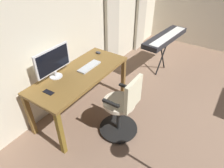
{
  "coord_description": "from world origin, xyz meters",
  "views": [
    {
      "loc": [
        2.63,
        -1.14,
        2.32
      ],
      "look_at": [
        0.89,
        -2.3,
        0.82
      ],
      "focal_mm": 32.49,
      "sensor_mm": 36.0,
      "label": 1
    }
  ],
  "objects_px": {
    "office_chair": "(123,108)",
    "computer_monitor": "(53,61)",
    "desk": "(80,78)",
    "cell_phone_face_up": "(48,92)",
    "piano_keyboard": "(165,38)",
    "computer_keyboard": "(89,67)",
    "computer_mouse": "(98,52)"
  },
  "relations": [
    {
      "from": "office_chair",
      "to": "computer_monitor",
      "type": "distance_m",
      "value": 1.13
    },
    {
      "from": "desk",
      "to": "cell_phone_face_up",
      "type": "distance_m",
      "value": 0.58
    },
    {
      "from": "computer_monitor",
      "to": "piano_keyboard",
      "type": "xyz_separation_m",
      "value": [
        -2.12,
        0.79,
        -0.23
      ]
    },
    {
      "from": "desk",
      "to": "computer_keyboard",
      "type": "distance_m",
      "value": 0.23
    },
    {
      "from": "desk",
      "to": "computer_monitor",
      "type": "distance_m",
      "value": 0.47
    },
    {
      "from": "desk",
      "to": "computer_keyboard",
      "type": "relative_size",
      "value": 3.9
    },
    {
      "from": "computer_mouse",
      "to": "piano_keyboard",
      "type": "height_order",
      "value": "piano_keyboard"
    },
    {
      "from": "office_chair",
      "to": "cell_phone_face_up",
      "type": "relative_size",
      "value": 6.71
    },
    {
      "from": "computer_mouse",
      "to": "piano_keyboard",
      "type": "relative_size",
      "value": 0.08
    },
    {
      "from": "piano_keyboard",
      "to": "computer_mouse",
      "type": "bearing_deg",
      "value": -24.84
    },
    {
      "from": "computer_mouse",
      "to": "piano_keyboard",
      "type": "bearing_deg",
      "value": 149.59
    },
    {
      "from": "computer_mouse",
      "to": "computer_keyboard",
      "type": "bearing_deg",
      "value": 20.04
    },
    {
      "from": "desk",
      "to": "piano_keyboard",
      "type": "relative_size",
      "value": 1.23
    },
    {
      "from": "office_chair",
      "to": "computer_monitor",
      "type": "bearing_deg",
      "value": 102.65
    },
    {
      "from": "computer_keyboard",
      "to": "computer_mouse",
      "type": "relative_size",
      "value": 4.07
    },
    {
      "from": "desk",
      "to": "piano_keyboard",
      "type": "xyz_separation_m",
      "value": [
        -1.86,
        0.57,
        0.1
      ]
    },
    {
      "from": "computer_monitor",
      "to": "computer_keyboard",
      "type": "bearing_deg",
      "value": 153.18
    },
    {
      "from": "cell_phone_face_up",
      "to": "piano_keyboard",
      "type": "distance_m",
      "value": 2.5
    },
    {
      "from": "computer_mouse",
      "to": "cell_phone_face_up",
      "type": "bearing_deg",
      "value": 5.71
    },
    {
      "from": "office_chair",
      "to": "desk",
      "type": "bearing_deg",
      "value": 87.22
    },
    {
      "from": "piano_keyboard",
      "to": "computer_monitor",
      "type": "bearing_deg",
      "value": -14.84
    },
    {
      "from": "computer_keyboard",
      "to": "piano_keyboard",
      "type": "bearing_deg",
      "value": 161.47
    },
    {
      "from": "desk",
      "to": "office_chair",
      "type": "height_order",
      "value": "office_chair"
    },
    {
      "from": "computer_keyboard",
      "to": "piano_keyboard",
      "type": "xyz_separation_m",
      "value": [
        -1.66,
        0.56,
        -0.0
      ]
    },
    {
      "from": "computer_monitor",
      "to": "cell_phone_face_up",
      "type": "bearing_deg",
      "value": 31.71
    },
    {
      "from": "computer_mouse",
      "to": "cell_phone_face_up",
      "type": "height_order",
      "value": "computer_mouse"
    },
    {
      "from": "computer_keyboard",
      "to": "computer_monitor",
      "type": "bearing_deg",
      "value": -26.82
    },
    {
      "from": "office_chair",
      "to": "computer_keyboard",
      "type": "bearing_deg",
      "value": 72.07
    },
    {
      "from": "computer_keyboard",
      "to": "cell_phone_face_up",
      "type": "relative_size",
      "value": 2.83
    },
    {
      "from": "office_chair",
      "to": "cell_phone_face_up",
      "type": "distance_m",
      "value": 0.99
    },
    {
      "from": "office_chair",
      "to": "computer_keyboard",
      "type": "relative_size",
      "value": 2.37
    },
    {
      "from": "computer_mouse",
      "to": "desk",
      "type": "bearing_deg",
      "value": 12.9
    }
  ]
}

